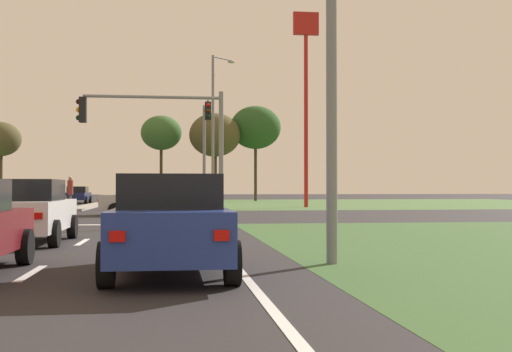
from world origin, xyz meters
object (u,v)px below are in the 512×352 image
Objects in this scene: traffic_signal_near_right at (165,130)px; treeline_fifth at (256,128)px; car_navy_fourth at (78,195)px; fastfood_pole_sign at (306,67)px; street_lamp_third at (214,123)px; treeline_fourth at (161,133)px; pedestrian_at_median at (70,189)px; car_blue_fifth at (170,224)px; car_black_seventh at (18,200)px; car_white_sixth at (27,211)px; car_silver_near at (144,199)px; traffic_signal_far_right at (205,137)px; treeline_sixth at (215,135)px; treeline_third at (0,140)px.

treeline_fifth reaches higher than traffic_signal_near_right.
car_navy_fourth is 23.43m from fastfood_pole_sign.
street_lamp_third is at bearing 81.30° from traffic_signal_near_right.
treeline_fourth is (-4.09, 21.18, 1.02)m from street_lamp_third.
traffic_signal_near_right is at bearing 24.74° from pedestrian_at_median.
pedestrian_at_median is (2.05, -17.69, 0.56)m from car_navy_fourth.
car_blue_fifth reaches higher than car_black_seventh.
street_lamp_third is at bearing 77.48° from car_white_sixth.
car_navy_fourth is at bearing 103.40° from traffic_signal_near_right.
street_lamp_third is 11.91m from pedestrian_at_median.
car_black_seventh is 0.32× the size of fastfood_pole_sign.
car_blue_fifth is (8.04, -47.25, 0.05)m from car_navy_fourth.
car_silver_near is 1.05× the size of car_blue_fifth.
traffic_signal_far_right is at bearing -132.52° from fastfood_pole_sign.
fastfood_pole_sign is (9.59, 19.88, 6.26)m from traffic_signal_near_right.
car_silver_near is 0.99× the size of car_black_seventh.
treeline_sixth reaches higher than traffic_signal_near_right.
car_white_sixth reaches higher than car_navy_fourth.
treeline_fifth is at bearing 91.95° from fastfood_pole_sign.
car_silver_near is 0.49× the size of treeline_sixth.
car_silver_near is at bearing 97.87° from traffic_signal_near_right.
treeline_sixth is (4.30, 55.15, 5.84)m from car_blue_fifth.
treeline_fifth is at bearing 74.81° from street_lamp_third.
pedestrian_at_median is (-7.88, 3.27, -2.88)m from traffic_signal_far_right.
fastfood_pole_sign is 22.10m from treeline_fifth.
treeline_third is 0.79× the size of treeline_fifth.
car_white_sixth is 0.49× the size of treeline_fourth.
pedestrian_at_median is (-5.99, 29.56, 0.51)m from car_blue_fifth.
pedestrian_at_median is at bearing -67.77° from treeline_third.
car_white_sixth is 9.23m from traffic_signal_near_right.
car_blue_fifth is 30.16m from pedestrian_at_median.
car_silver_near is at bearing 83.18° from car_black_seventh.
treeline_sixth is at bearing 159.69° from car_black_seventh.
treeline_fifth reaches higher than car_blue_fifth.
treeline_fourth is (0.26, 34.64, 6.16)m from car_silver_near.
traffic_signal_near_right is (1.09, -7.85, 2.77)m from car_silver_near.
car_blue_fifth is 0.54× the size of treeline_third.
car_navy_fourth is 0.52× the size of treeline_fourth.
car_black_seventh is (-7.55, 23.13, -0.04)m from car_blue_fifth.
street_lamp_third reaches higher than treeline_fourth.
treeline_sixth reaches higher than car_white_sixth.
treeline_fourth is at bearing 7.37° from treeline_third.
treeline_fourth reaches higher than car_navy_fourth.
car_navy_fourth is 0.74× the size of traffic_signal_far_right.
treeline_third is at bearing 104.81° from car_white_sixth.
car_blue_fifth is at bearing -73.40° from treeline_third.
car_navy_fourth is 0.51× the size of treeline_sixth.
car_black_seventh is 17.32m from street_lamp_third.
treeline_third is (-10.42, 25.49, 4.67)m from pedestrian_at_median.
treeline_sixth reaches higher than treeline_third.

